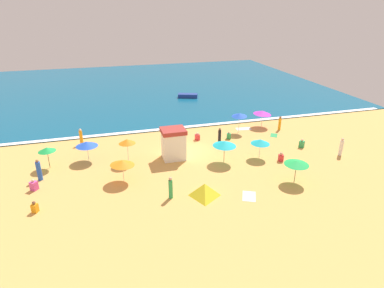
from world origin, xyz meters
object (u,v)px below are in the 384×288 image
beachgoer_10 (81,137)px  lifeguard_cabana (173,144)px  beachgoer_4 (39,171)px  beachgoer_1 (35,207)px  beachgoer_0 (302,144)px  beach_tent (205,189)px  beach_umbrella_5 (239,115)px  beach_umbrella_7 (260,142)px  small_boat_0 (188,96)px  beach_umbrella_2 (122,163)px  beachgoer_6 (171,188)px  beach_umbrella_0 (262,112)px  beachgoer_9 (281,157)px  beachgoer_3 (341,147)px  beachgoer_8 (34,185)px  beachgoer_11 (229,136)px  beachgoer_7 (280,123)px  beach_umbrella_4 (47,149)px  beach_umbrella_6 (297,163)px  beach_umbrella_8 (127,141)px  beach_umbrella_3 (225,143)px  beachgoer_2 (220,136)px  beach_umbrella_1 (87,144)px

beachgoer_10 → lifeguard_cabana: bearing=-34.7°
beachgoer_4 → beachgoer_1: bearing=-87.0°
beachgoer_0 → beach_tent: bearing=-153.9°
beach_umbrella_5 → beachgoer_10: bearing=175.8°
beach_umbrella_7 → small_boat_0: size_ratio=0.79×
beach_umbrella_2 → beachgoer_6: bearing=-48.3°
beach_umbrella_0 → beach_umbrella_2: (-16.95, -8.83, -0.06)m
lifeguard_cabana → beachgoer_9: size_ratio=3.33×
beach_umbrella_7 → beachgoer_3: beach_umbrella_7 is taller
beachgoer_1 → beachgoer_3: size_ratio=0.49×
lifeguard_cabana → beach_tent: 7.19m
beachgoer_1 → beachgoer_3: 27.03m
small_boat_0 → lifeguard_cabana: bearing=-108.8°
beachgoer_6 → beachgoer_8: (-10.07, 4.08, -0.46)m
beach_umbrella_2 → beachgoer_10: 9.72m
beachgoer_11 → beachgoer_6: bearing=-131.1°
lifeguard_cabana → beachgoer_0: lifeguard_cabana is taller
beachgoer_7 → beachgoer_8: beachgoer_7 is taller
beach_umbrella_4 → beachgoer_9: (20.52, -4.43, -1.40)m
beach_umbrella_4 → beach_umbrella_6: (19.58, -8.26, -0.02)m
beachgoer_1 → beach_umbrella_6: bearing=-3.6°
beachgoer_4 → beachgoer_8: (-0.25, -1.59, -0.48)m
beachgoer_6 → beach_umbrella_2: bearing=131.7°
beachgoer_6 → beachgoer_7: (15.25, 10.81, -0.05)m
lifeguard_cabana → beachgoer_8: (-11.85, -2.65, -1.11)m
lifeguard_cabana → beach_umbrella_8: bearing=177.4°
lifeguard_cabana → beachgoer_6: size_ratio=1.68×
lifeguard_cabana → beachgoer_10: (-8.45, 5.85, -0.68)m
beach_umbrella_3 → beachgoer_2: 4.88m
beach_tent → beachgoer_1: size_ratio=2.95×
beachgoer_1 → beachgoer_2: size_ratio=0.55×
beach_umbrella_6 → beachgoer_7: 12.34m
beach_umbrella_8 → beachgoer_7: size_ratio=1.42×
beachgoer_1 → beachgoer_10: size_ratio=0.51×
beach_umbrella_5 → beach_umbrella_6: (-0.10, -11.76, -0.33)m
beach_umbrella_0 → beachgoer_9: bearing=-105.9°
beach_umbrella_6 → beachgoer_7: bearing=66.1°
beach_umbrella_0 → beach_umbrella_4: bearing=-168.8°
beach_umbrella_3 → beachgoer_3: beach_umbrella_3 is taller
beachgoer_3 → beach_tent: bearing=-167.4°
lifeguard_cabana → beach_umbrella_6: size_ratio=1.48×
beach_umbrella_6 → beachgoer_3: (7.10, 3.40, -0.91)m
lifeguard_cabana → beach_umbrella_4: bearing=174.4°
beachgoer_4 → beach_umbrella_4: bearing=76.6°
beachgoer_9 → beach_umbrella_1: bearing=164.0°
beach_umbrella_0 → beachgoer_6: bearing=-138.0°
beach_umbrella_6 → beachgoer_4: bearing=163.1°
beach_umbrella_6 → beach_umbrella_8: beach_umbrella_8 is taller
beach_umbrella_8 → beach_tent: beach_umbrella_8 is taller
beachgoer_6 → beach_umbrella_1: bearing=125.6°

